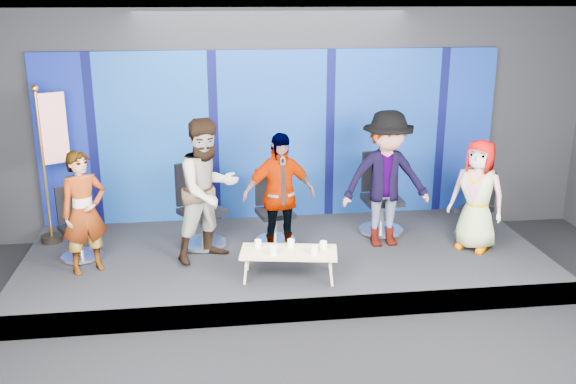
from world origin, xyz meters
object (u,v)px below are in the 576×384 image
(coffee_table, at_px, (289,253))
(panelist_c, at_px, (279,196))
(panelist_a, at_px, (84,212))
(panelist_d, at_px, (386,179))
(chair_a, at_px, (78,235))
(chair_b, at_px, (200,219))
(mug_e, at_px, (323,245))
(mug_a, at_px, (258,244))
(panelist_e, at_px, (477,195))
(chair_c, at_px, (274,219))
(mug_d, at_px, (314,250))
(mug_c, at_px, (291,243))
(panelist_b, at_px, (208,190))
(chair_d, at_px, (381,206))
(chair_e, at_px, (475,215))
(mug_b, at_px, (274,251))
(flag_stand, at_px, (52,160))

(coffee_table, bearing_deg, panelist_c, 92.71)
(panelist_a, height_order, panelist_d, panelist_d)
(chair_a, xyz_separation_m, coffee_table, (2.69, -1.02, 0.02))
(chair_b, height_order, mug_e, chair_b)
(panelist_a, bearing_deg, chair_a, 84.39)
(panelist_d, height_order, mug_a, panelist_d)
(chair_a, xyz_separation_m, mug_e, (3.12, -1.03, 0.10))
(panelist_e, height_order, mug_a, panelist_e)
(chair_c, relative_size, panelist_d, 0.55)
(chair_b, relative_size, panelist_d, 0.62)
(panelist_a, height_order, panelist_e, panelist_a)
(chair_a, xyz_separation_m, mug_d, (2.98, -1.17, 0.10))
(chair_a, distance_m, mug_a, 2.48)
(panelist_a, xyz_separation_m, mug_d, (2.79, -0.71, -0.37))
(mug_c, distance_m, mug_e, 0.41)
(panelist_b, bearing_deg, chair_b, 69.96)
(panelist_c, xyz_separation_m, panelist_e, (2.70, -0.09, -0.08))
(panelist_c, height_order, mug_d, panelist_c)
(panelist_c, distance_m, panelist_e, 2.71)
(panelist_a, xyz_separation_m, mug_e, (2.93, -0.57, -0.37))
(panelist_e, relative_size, mug_d, 14.64)
(panelist_d, bearing_deg, panelist_b, -177.37)
(panelist_a, bearing_deg, chair_d, -15.71)
(chair_a, distance_m, chair_e, 5.56)
(panelist_e, bearing_deg, mug_b, -121.47)
(chair_e, xyz_separation_m, panelist_e, (-0.20, -0.45, 0.46))
(mug_c, bearing_deg, chair_b, 134.75)
(flag_stand, bearing_deg, mug_b, -61.46)
(mug_b, bearing_deg, mug_c, 42.62)
(panelist_b, height_order, flag_stand, flag_stand)
(chair_e, height_order, flag_stand, flag_stand)
(chair_a, height_order, chair_b, chair_b)
(chair_a, xyz_separation_m, chair_b, (1.61, 0.24, 0.07))
(chair_e, distance_m, coffee_table, 3.07)
(mug_b, bearing_deg, panelist_c, 78.80)
(mug_e, xyz_separation_m, flag_stand, (-3.52, 1.71, 0.77))
(chair_d, relative_size, mug_c, 11.81)
(chair_b, relative_size, mug_c, 11.77)
(panelist_e, bearing_deg, chair_c, -148.23)
(chair_b, bearing_deg, panelist_b, -110.04)
(coffee_table, xyz_separation_m, mug_b, (-0.20, -0.10, 0.08))
(chair_c, relative_size, coffee_table, 0.84)
(chair_b, height_order, panelist_d, panelist_d)
(coffee_table, distance_m, flag_stand, 3.63)
(panelist_d, relative_size, flag_stand, 0.85)
(panelist_d, distance_m, mug_c, 1.74)
(chair_d, bearing_deg, panelist_a, -169.32)
(panelist_e, bearing_deg, flag_stand, -146.29)
(chair_c, height_order, chair_d, chair_d)
(mug_a, bearing_deg, panelist_e, 8.97)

